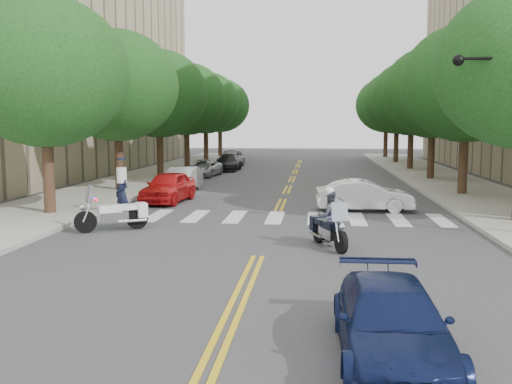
# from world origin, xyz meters

# --- Properties ---
(ground) EXTENTS (140.00, 140.00, 0.00)m
(ground) POSITION_xyz_m (0.00, 0.00, 0.00)
(ground) COLOR #38383A
(ground) RESTS_ON ground
(sidewalk_left) EXTENTS (5.00, 60.00, 0.15)m
(sidewalk_left) POSITION_xyz_m (-9.50, 22.00, 0.07)
(sidewalk_left) COLOR #9E9991
(sidewalk_left) RESTS_ON ground
(sidewalk_right) EXTENTS (5.00, 60.00, 0.15)m
(sidewalk_right) POSITION_xyz_m (9.50, 22.00, 0.07)
(sidewalk_right) COLOR #9E9991
(sidewalk_right) RESTS_ON ground
(tree_l_0) EXTENTS (6.40, 6.40, 8.45)m
(tree_l_0) POSITION_xyz_m (-8.80, 6.00, 5.55)
(tree_l_0) COLOR #382316
(tree_l_0) RESTS_ON ground
(tree_l_1) EXTENTS (6.40, 6.40, 8.45)m
(tree_l_1) POSITION_xyz_m (-8.80, 14.00, 5.55)
(tree_l_1) COLOR #382316
(tree_l_1) RESTS_ON ground
(tree_l_2) EXTENTS (6.40, 6.40, 8.45)m
(tree_l_2) POSITION_xyz_m (-8.80, 22.00, 5.55)
(tree_l_2) COLOR #382316
(tree_l_2) RESTS_ON ground
(tree_l_3) EXTENTS (6.40, 6.40, 8.45)m
(tree_l_3) POSITION_xyz_m (-8.80, 30.00, 5.55)
(tree_l_3) COLOR #382316
(tree_l_3) RESTS_ON ground
(tree_l_4) EXTENTS (6.40, 6.40, 8.45)m
(tree_l_4) POSITION_xyz_m (-8.80, 38.00, 5.55)
(tree_l_4) COLOR #382316
(tree_l_4) RESTS_ON ground
(tree_l_5) EXTENTS (6.40, 6.40, 8.45)m
(tree_l_5) POSITION_xyz_m (-8.80, 46.00, 5.55)
(tree_l_5) COLOR #382316
(tree_l_5) RESTS_ON ground
(tree_r_1) EXTENTS (6.40, 6.40, 8.45)m
(tree_r_1) POSITION_xyz_m (8.80, 14.00, 5.55)
(tree_r_1) COLOR #382316
(tree_r_1) RESTS_ON ground
(tree_r_2) EXTENTS (6.40, 6.40, 8.45)m
(tree_r_2) POSITION_xyz_m (8.80, 22.00, 5.55)
(tree_r_2) COLOR #382316
(tree_r_2) RESTS_ON ground
(tree_r_3) EXTENTS (6.40, 6.40, 8.45)m
(tree_r_3) POSITION_xyz_m (8.80, 30.00, 5.55)
(tree_r_3) COLOR #382316
(tree_r_3) RESTS_ON ground
(tree_r_4) EXTENTS (6.40, 6.40, 8.45)m
(tree_r_4) POSITION_xyz_m (8.80, 38.00, 5.55)
(tree_r_4) COLOR #382316
(tree_r_4) RESTS_ON ground
(tree_r_5) EXTENTS (6.40, 6.40, 8.45)m
(tree_r_5) POSITION_xyz_m (8.80, 46.00, 5.55)
(tree_r_5) COLOR #382316
(tree_r_5) RESTS_ON ground
(motorcycle_police) EXTENTS (1.10, 2.10, 1.79)m
(motorcycle_police) POSITION_xyz_m (1.92, 1.39, 0.80)
(motorcycle_police) COLOR black
(motorcycle_police) RESTS_ON ground
(motorcycle_parked) EXTENTS (2.21, 1.57, 1.59)m
(motorcycle_parked) POSITION_xyz_m (-5.10, 3.34, 0.55)
(motorcycle_parked) COLOR black
(motorcycle_parked) RESTS_ON ground
(officer_standing) EXTENTS (0.80, 0.76, 1.85)m
(officer_standing) POSITION_xyz_m (-5.90, 6.07, 0.92)
(officer_standing) COLOR #161C33
(officer_standing) RESTS_ON ground
(convertible) EXTENTS (4.02, 1.61, 1.30)m
(convertible) POSITION_xyz_m (3.54, 8.50, 0.65)
(convertible) COLOR white
(convertible) RESTS_ON ground
(sedan_blue) EXTENTS (1.69, 4.07, 1.18)m
(sedan_blue) POSITION_xyz_m (2.70, -6.63, 0.59)
(sedan_blue) COLOR #101A44
(sedan_blue) RESTS_ON ground
(parked_car_a) EXTENTS (2.05, 4.29, 1.41)m
(parked_car_a) POSITION_xyz_m (-5.21, 10.39, 0.71)
(parked_car_a) COLOR red
(parked_car_a) RESTS_ON ground
(parked_car_b) EXTENTS (1.56, 3.99, 1.29)m
(parked_car_b) POSITION_xyz_m (-5.56, 14.50, 0.65)
(parked_car_b) COLOR #B8B8B8
(parked_car_b) RESTS_ON ground
(parked_car_c) EXTENTS (2.28, 4.29, 1.15)m
(parked_car_c) POSITION_xyz_m (-6.16, 23.34, 0.57)
(parked_car_c) COLOR #9D9FA4
(parked_car_c) RESTS_ON ground
(parked_car_d) EXTENTS (1.80, 4.28, 1.23)m
(parked_car_d) POSITION_xyz_m (-5.20, 28.36, 0.62)
(parked_car_d) COLOR black
(parked_car_d) RESTS_ON ground
(parked_car_e) EXTENTS (2.18, 4.49, 1.48)m
(parked_car_e) POSITION_xyz_m (-5.63, 32.74, 0.74)
(parked_car_e) COLOR gray
(parked_car_e) RESTS_ON ground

